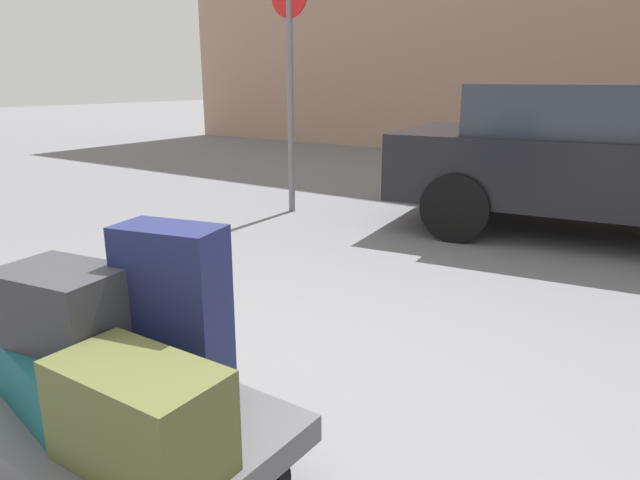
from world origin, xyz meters
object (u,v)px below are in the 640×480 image
Objects in this scene: duffel_bag_olive_center at (139,416)px; parked_car at (628,158)px; duffel_bag_charcoal_topmost_pile at (63,305)px; luggage_cart at (126,430)px; suitcase_navy_stacked_top at (174,312)px; suitcase_teal_rear_left at (71,370)px; no_parking_sign at (290,67)px.

duffel_bag_olive_center is 0.12× the size of parked_car.
duffel_bag_charcoal_topmost_pile is at bearing -102.25° from parked_car.
duffel_bag_charcoal_topmost_pile is 5.12m from parked_car.
suitcase_navy_stacked_top reaches higher than luggage_cart.
suitcase_navy_stacked_top reaches higher than suitcase_teal_rear_left.
duffel_bag_olive_center is (0.50, -0.09, 0.04)m from suitcase_teal_rear_left.
suitcase_navy_stacked_top is 1.19× the size of duffel_bag_olive_center.
suitcase_teal_rear_left is at bearing -102.25° from parked_car.
suitcase_navy_stacked_top reaches higher than duffel_bag_charcoal_topmost_pile.
suitcase_teal_rear_left is at bearing -150.89° from suitcase_navy_stacked_top.
parked_car is (0.81, 4.75, 0.10)m from suitcase_navy_stacked_top.
luggage_cart is at bearing -59.56° from no_parking_sign.
duffel_bag_charcoal_topmost_pile is at bearing -167.02° from luggage_cart.
no_parking_sign is at bearing 108.67° from duffel_bag_charcoal_topmost_pile.
luggage_cart is 0.40m from duffel_bag_olive_center.
parked_car is at bearing 88.74° from suitcase_teal_rear_left.
no_parking_sign is (-2.44, 3.85, 0.92)m from suitcase_navy_stacked_top.
suitcase_navy_stacked_top is (0.27, 0.25, 0.20)m from suitcase_teal_rear_left.
no_parking_sign is (-2.38, 4.05, 1.32)m from luggage_cart.
no_parking_sign is (-2.16, 4.10, 1.12)m from suitcase_teal_rear_left.
suitcase_teal_rear_left is 4.77m from no_parking_sign.
luggage_cart is 0.45m from suitcase_navy_stacked_top.
parked_car reaches higher than duffel_bag_olive_center.
duffel_bag_olive_center is at bearing -70.46° from suitcase_navy_stacked_top.
suitcase_navy_stacked_top reaches higher than duffel_bag_olive_center.
no_parking_sign is (-2.67, 4.20, 1.08)m from duffel_bag_olive_center.
suitcase_teal_rear_left is 5.13m from parked_car.
parked_car is 3.47m from no_parking_sign.
duffel_bag_charcoal_topmost_pile is (-0.27, -0.25, 0.05)m from suitcase_navy_stacked_top.
suitcase_navy_stacked_top is at bearing 121.84° from duffel_bag_olive_center.
luggage_cart is 0.29m from suitcase_teal_rear_left.
duffel_bag_olive_center is 1.27× the size of duffel_bag_charcoal_topmost_pile.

